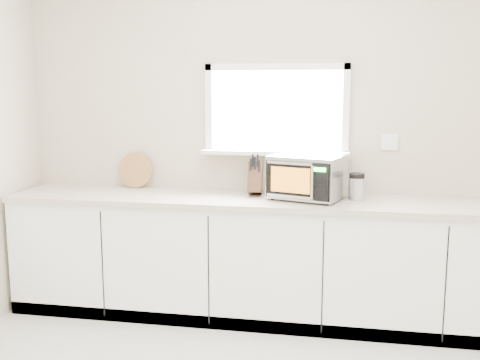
# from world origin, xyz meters

# --- Properties ---
(back_wall) EXTENTS (4.00, 0.17, 2.70)m
(back_wall) POSITION_xyz_m (0.00, 2.00, 1.36)
(back_wall) COLOR #B4A38F
(back_wall) RESTS_ON ground
(cabinets) EXTENTS (3.92, 0.60, 0.88)m
(cabinets) POSITION_xyz_m (0.00, 1.70, 0.44)
(cabinets) COLOR white
(cabinets) RESTS_ON ground
(countertop) EXTENTS (3.92, 0.64, 0.04)m
(countertop) POSITION_xyz_m (0.00, 1.69, 0.90)
(countertop) COLOR beige
(countertop) RESTS_ON cabinets
(microwave) EXTENTS (0.58, 0.51, 0.32)m
(microwave) POSITION_xyz_m (0.26, 1.72, 1.09)
(microwave) COLOR black
(microwave) RESTS_ON countertop
(knife_block) EXTENTS (0.12, 0.23, 0.32)m
(knife_block) POSITION_xyz_m (-0.13, 1.80, 1.05)
(knife_block) COLOR #4C321B
(knife_block) RESTS_ON countertop
(cutting_board) EXTENTS (0.28, 0.07, 0.28)m
(cutting_board) POSITION_xyz_m (-1.13, 1.94, 1.06)
(cutting_board) COLOR #AF7B43
(cutting_board) RESTS_ON countertop
(coffee_grinder) EXTENTS (0.13, 0.13, 0.20)m
(coffee_grinder) POSITION_xyz_m (0.61, 1.75, 1.02)
(coffee_grinder) COLOR #AAADB2
(coffee_grinder) RESTS_ON countertop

